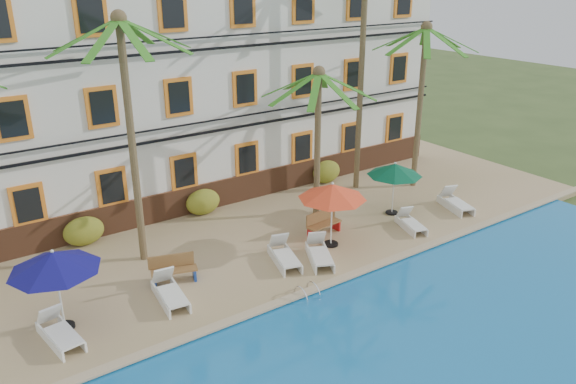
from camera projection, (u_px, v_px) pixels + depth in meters
ground at (316, 278)px, 19.27m from camera, size 100.00×100.00×0.00m
pool_deck at (241, 225)px, 23.04m from camera, size 30.00×12.00×0.25m
pool_coping at (332, 282)px, 18.48m from camera, size 30.00×0.35×0.06m
hotel_building at (181, 79)px, 24.90m from camera, size 25.40×6.44×10.22m
palm_b at (128, 109)px, 18.07m from camera, size 4.56×4.56×8.51m
palm_c at (318, 119)px, 22.34m from camera, size 4.56×4.56×6.19m
palm_d at (363, 46)px, 24.25m from camera, size 4.56×4.56×10.49m
palm_e at (422, 83)px, 25.11m from camera, size 4.56×4.56×7.57m
shrub_left at (84, 231)px, 20.90m from camera, size 1.50×0.90×1.10m
shrub_mid at (203, 202)px, 23.53m from camera, size 1.50×0.90×1.10m
shrub_right at (326, 172)px, 27.05m from camera, size 1.50×0.90×1.10m
umbrella_blue at (54, 262)px, 15.39m from camera, size 2.53×2.53×2.53m
umbrella_red at (332, 192)px, 20.26m from camera, size 2.52×2.52×2.52m
umbrella_green at (395, 170)px, 23.08m from camera, size 2.29×2.29×2.29m
lounger_a at (59, 332)px, 15.50m from camera, size 0.93×1.98×0.90m
lounger_b at (170, 292)px, 17.41m from camera, size 0.92×2.03×0.93m
lounger_c at (284, 255)px, 19.67m from camera, size 1.23×2.08×0.93m
lounger_d at (319, 253)px, 19.82m from camera, size 1.49×2.06×0.92m
lounger_e at (411, 223)px, 22.29m from camera, size 1.10×1.79×0.80m
lounger_f at (455, 202)px, 24.16m from camera, size 1.25×2.06×0.92m
bench_left at (174, 268)px, 18.46m from camera, size 1.57×0.91×0.93m
bench_right at (323, 223)px, 21.79m from camera, size 1.54×0.63×0.93m
pool_ladder at (307, 295)px, 17.82m from camera, size 0.54×0.74×0.74m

